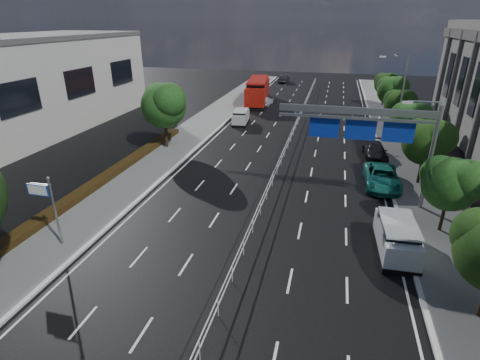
% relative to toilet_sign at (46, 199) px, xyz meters
% --- Properties ---
extents(ground, '(160.00, 160.00, 0.00)m').
position_rel_toilet_sign_xyz_m(ground, '(10.95, 0.00, -2.94)').
color(ground, black).
rests_on(ground, ground).
extents(sidewalk_near, '(5.00, 140.00, 0.14)m').
position_rel_toilet_sign_xyz_m(sidewalk_near, '(-0.55, 0.00, -2.87)').
color(sidewalk_near, slate).
rests_on(sidewalk_near, ground).
extents(kerb_near, '(0.25, 140.00, 0.15)m').
position_rel_toilet_sign_xyz_m(kerb_near, '(1.95, 0.00, -2.87)').
color(kerb_near, silver).
rests_on(kerb_near, ground).
extents(kerb_far, '(0.25, 140.00, 0.15)m').
position_rel_toilet_sign_xyz_m(kerb_far, '(19.95, 0.00, -2.87)').
color(kerb_far, silver).
rests_on(kerb_far, ground).
extents(median_fence, '(0.05, 85.00, 1.02)m').
position_rel_toilet_sign_xyz_m(median_fence, '(10.95, 22.50, -2.42)').
color(median_fence, silver).
rests_on(median_fence, ground).
extents(hedge_near, '(1.00, 36.00, 0.44)m').
position_rel_toilet_sign_xyz_m(hedge_near, '(-2.35, 5.00, -2.58)').
color(hedge_near, black).
rests_on(hedge_near, sidewalk_near).
extents(toilet_sign, '(1.62, 0.18, 4.34)m').
position_rel_toilet_sign_xyz_m(toilet_sign, '(0.00, 0.00, 0.00)').
color(toilet_sign, gray).
rests_on(toilet_sign, ground).
extents(overhead_gantry, '(10.24, 0.38, 7.45)m').
position_rel_toilet_sign_xyz_m(overhead_gantry, '(17.69, 10.05, 2.66)').
color(overhead_gantry, gray).
rests_on(overhead_gantry, ground).
extents(streetlight_far, '(2.78, 2.40, 9.00)m').
position_rel_toilet_sign_xyz_m(streetlight_far, '(21.46, 26.00, 2.27)').
color(streetlight_far, gray).
rests_on(streetlight_far, ground).
extents(near_building, '(12.00, 38.00, 10.00)m').
position_rel_toilet_sign_xyz_m(near_building, '(-19.05, 18.00, 2.06)').
color(near_building, beige).
rests_on(near_building, ground).
extents(near_tree_back, '(4.84, 4.51, 6.69)m').
position_rel_toilet_sign_xyz_m(near_tree_back, '(-0.99, 17.97, 1.67)').
color(near_tree_back, black).
rests_on(near_tree_back, ground).
extents(far_tree_c, '(3.52, 3.28, 4.94)m').
position_rel_toilet_sign_xyz_m(far_tree_c, '(22.20, 6.98, 0.48)').
color(far_tree_c, black).
rests_on(far_tree_c, ground).
extents(far_tree_d, '(3.85, 3.59, 5.34)m').
position_rel_toilet_sign_xyz_m(far_tree_d, '(22.20, 14.48, 0.74)').
color(far_tree_d, black).
rests_on(far_tree_d, ground).
extents(far_tree_e, '(3.63, 3.38, 5.13)m').
position_rel_toilet_sign_xyz_m(far_tree_e, '(22.20, 21.98, 0.61)').
color(far_tree_e, black).
rests_on(far_tree_e, ground).
extents(far_tree_f, '(3.52, 3.28, 5.02)m').
position_rel_toilet_sign_xyz_m(far_tree_f, '(22.20, 29.48, 0.55)').
color(far_tree_f, black).
rests_on(far_tree_f, ground).
extents(far_tree_g, '(3.96, 3.69, 5.45)m').
position_rel_toilet_sign_xyz_m(far_tree_g, '(22.20, 36.98, 0.81)').
color(far_tree_g, black).
rests_on(far_tree_g, ground).
extents(far_tree_h, '(3.41, 3.18, 4.91)m').
position_rel_toilet_sign_xyz_m(far_tree_h, '(22.20, 44.48, 0.48)').
color(far_tree_h, black).
rests_on(far_tree_h, ground).
extents(white_minivan, '(2.10, 4.13, 1.73)m').
position_rel_toilet_sign_xyz_m(white_minivan, '(3.96, 29.10, -2.10)').
color(white_minivan, black).
rests_on(white_minivan, ground).
extents(red_bus, '(4.27, 12.44, 3.64)m').
position_rel_toilet_sign_xyz_m(red_bus, '(3.45, 42.08, -1.05)').
color(red_bus, black).
rests_on(red_bus, ground).
extents(near_car_silver, '(1.90, 4.08, 1.35)m').
position_rel_toilet_sign_xyz_m(near_car_silver, '(5.01, 40.56, -2.27)').
color(near_car_silver, silver).
rests_on(near_car_silver, ground).
extents(near_car_dark, '(1.77, 4.42, 1.43)m').
position_rel_toilet_sign_xyz_m(near_car_dark, '(4.70, 62.80, -2.23)').
color(near_car_dark, black).
rests_on(near_car_dark, ground).
extents(silver_minivan, '(2.12, 4.65, 1.90)m').
position_rel_toilet_sign_xyz_m(silver_minivan, '(19.18, 4.02, -2.01)').
color(silver_minivan, black).
rests_on(silver_minivan, ground).
extents(parked_car_teal, '(2.64, 5.55, 1.53)m').
position_rel_toilet_sign_xyz_m(parked_car_teal, '(19.25, 13.33, -2.18)').
color(parked_car_teal, '#16635A').
rests_on(parked_car_teal, ground).
extents(parked_car_dark, '(2.27, 4.89, 1.38)m').
position_rel_toilet_sign_xyz_m(parked_car_dark, '(19.25, 20.05, -2.25)').
color(parked_car_dark, black).
rests_on(parked_car_dark, ground).
extents(pedestrian_a, '(0.71, 0.61, 1.65)m').
position_rel_toilet_sign_xyz_m(pedestrian_a, '(23.07, 17.43, -1.98)').
color(pedestrian_a, gray).
rests_on(pedestrian_a, sidewalk_far).
extents(pedestrian_b, '(0.89, 0.77, 1.57)m').
position_rel_toilet_sign_xyz_m(pedestrian_b, '(24.13, 17.92, -2.02)').
color(pedestrian_b, gray).
rests_on(pedestrian_b, sidewalk_far).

